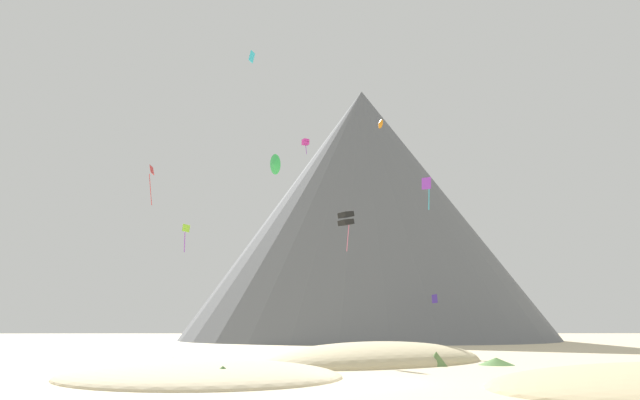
{
  "coord_description": "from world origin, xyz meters",
  "views": [
    {
      "loc": [
        -3.28,
        -29.26,
        2.67
      ],
      "look_at": [
        -0.75,
        35.82,
        17.0
      ],
      "focal_mm": 32.34,
      "sensor_mm": 36.0,
      "label": 1
    }
  ],
  "objects": [
    {
      "name": "ground_plane",
      "position": [
        0.0,
        0.0,
        0.0
      ],
      "size": [
        400.0,
        400.0,
        0.0
      ],
      "primitive_type": "plane",
      "color": "beige"
    },
    {
      "name": "dune_foreground_right",
      "position": [
        -8.5,
        3.54,
        0.0
      ],
      "size": [
        21.68,
        21.85,
        1.73
      ],
      "primitive_type": "ellipsoid",
      "rotation": [
        0.0,
        0.0,
        0.67
      ],
      "color": "beige",
      "rests_on": "ground_plane"
    },
    {
      "name": "dune_midground",
      "position": [
        2.8,
        15.26,
        0.0
      ],
      "size": [
        23.43,
        22.15,
        3.14
      ],
      "primitive_type": "ellipsoid",
      "rotation": [
        0.0,
        0.0,
        0.7
      ],
      "color": "beige",
      "rests_on": "ground_plane"
    },
    {
      "name": "bush_ridge_crest",
      "position": [
        10.82,
        12.44,
        0.26
      ],
      "size": [
        3.56,
        3.56,
        0.52
      ],
      "primitive_type": "cone",
      "rotation": [
        0.0,
        0.0,
        0.65
      ],
      "color": "#568442",
      "rests_on": "ground_plane"
    },
    {
      "name": "bush_scatter_east",
      "position": [
        -0.98,
        16.18,
        0.37
      ],
      "size": [
        3.02,
        3.02,
        0.73
      ],
      "primitive_type": "cone",
      "rotation": [
        0.0,
        0.0,
        2.62
      ],
      "color": "#386633",
      "rests_on": "ground_plane"
    },
    {
      "name": "bush_far_right",
      "position": [
        6.38,
        11.64,
        0.49
      ],
      "size": [
        1.94,
        1.94,
        0.98
      ],
      "primitive_type": "cone",
      "rotation": [
        0.0,
        0.0,
        3.57
      ],
      "color": "#668C4C",
      "rests_on": "ground_plane"
    },
    {
      "name": "bush_near_right",
      "position": [
        4.41,
        16.24,
        0.21
      ],
      "size": [
        3.39,
        3.39,
        0.41
      ],
      "primitive_type": "cone",
      "rotation": [
        0.0,
        0.0,
        2.29
      ],
      "color": "#386633",
      "rests_on": "ground_plane"
    },
    {
      "name": "bush_far_left",
      "position": [
        5.27,
        23.5,
        0.44
      ],
      "size": [
        1.12,
        1.12,
        0.87
      ],
      "primitive_type": "cone",
      "rotation": [
        0.0,
        0.0,
        3.05
      ],
      "color": "#668C4C",
      "rests_on": "ground_plane"
    },
    {
      "name": "bush_low_patch",
      "position": [
        -6.81,
        -0.58,
        0.42
      ],
      "size": [
        3.3,
        3.3,
        0.83
      ],
      "primitive_type": "cone",
      "rotation": [
        0.0,
        0.0,
        0.63
      ],
      "color": "#568442",
      "rests_on": "ground_plane"
    },
    {
      "name": "rock_massif",
      "position": [
        10.25,
        90.56,
        25.61
      ],
      "size": [
        106.21,
        106.21,
        54.28
      ],
      "color": "slate",
      "rests_on": "ground_plane"
    },
    {
      "name": "kite_green_mid",
      "position": [
        -5.92,
        31.51,
        20.01
      ],
      "size": [
        1.67,
        2.22,
        2.26
      ],
      "rotation": [
        0.0,
        0.0,
        5.26
      ],
      "color": "green"
    },
    {
      "name": "kite_orange_high",
      "position": [
        8.61,
        50.59,
        31.84
      ],
      "size": [
        0.9,
        1.46,
        1.42
      ],
      "rotation": [
        0.0,
        0.0,
        5.08
      ],
      "color": "orange"
    },
    {
      "name": "kite_cyan_high",
      "position": [
        -8.13,
        25.07,
        29.53
      ],
      "size": [
        0.6,
        0.69,
        1.17
      ],
      "rotation": [
        0.0,
        0.0,
        0.31
      ],
      "color": "#33BCDB"
    },
    {
      "name": "kite_black_mid",
      "position": [
        2.16,
        34.84,
        14.63
      ],
      "size": [
        1.94,
        1.91,
        4.59
      ],
      "rotation": [
        0.0,
        0.0,
        5.3
      ],
      "color": "black"
    },
    {
      "name": "kite_violet_mid",
      "position": [
        9.48,
        25.79,
        16.32
      ],
      "size": [
        0.84,
        0.77,
        3.31
      ],
      "rotation": [
        0.0,
        0.0,
        1.62
      ],
      "color": "purple"
    },
    {
      "name": "kite_lime_low",
      "position": [
        -14.74,
        29.31,
        12.11
      ],
      "size": [
        0.71,
        0.58,
        2.89
      ],
      "rotation": [
        0.0,
        0.0,
        6.16
      ],
      "color": "#8CD133"
    },
    {
      "name": "kite_magenta_high",
      "position": [
        -2.24,
        54.82,
        30.23
      ],
      "size": [
        1.2,
        1.19,
        2.4
      ],
      "rotation": [
        0.0,
        0.0,
        2.08
      ],
      "color": "#D1339E"
    },
    {
      "name": "kite_indigo_low",
      "position": [
        16.69,
        54.88,
        6.62
      ],
      "size": [
        0.97,
        0.51,
        1.35
      ],
      "rotation": [
        0.0,
        0.0,
        2.57
      ],
      "color": "#5138B2"
    },
    {
      "name": "kite_red_mid",
      "position": [
        -23.58,
        48.5,
        23.13
      ],
      "size": [
        0.61,
        1.28,
        5.63
      ],
      "rotation": [
        0.0,
        0.0,
        3.74
      ],
      "color": "red"
    }
  ]
}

